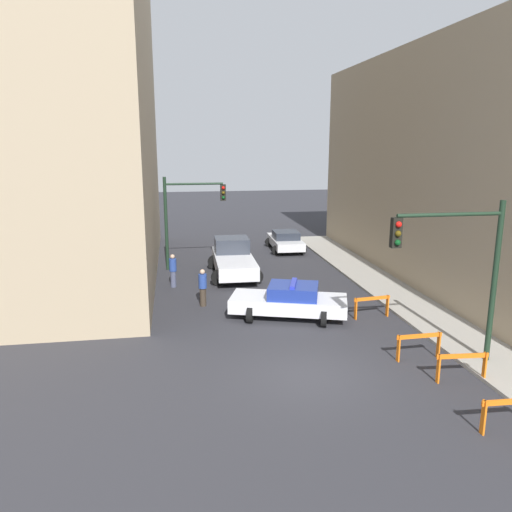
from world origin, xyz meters
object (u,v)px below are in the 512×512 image
object	(u,v)px
police_car	(290,301)
barrier_back	(419,342)
pedestrian_corner	(173,270)
barrier_mid	(462,363)
barrier_corner	(372,303)
white_truck	(233,259)
traffic_light_near	(463,259)
barrier_front	(511,409)
traffic_light_far	(186,209)
parked_car_near	(285,240)
pedestrian_crossing	(203,287)

from	to	relation	value
police_car	barrier_back	world-z (taller)	police_car
pedestrian_corner	barrier_mid	size ratio (longest dim) A/B	1.04
barrier_corner	white_truck	bearing A→B (deg)	121.68
traffic_light_near	barrier_front	xyz separation A→B (m)	(-0.69, -3.73, -2.91)
traffic_light_far	barrier_corner	distance (m)	12.21
traffic_light_near	barrier_corner	world-z (taller)	traffic_light_near
traffic_light_far	white_truck	bearing A→B (deg)	-36.30
parked_car_near	barrier_corner	bearing A→B (deg)	-85.83
parked_car_near	pedestrian_corner	size ratio (longest dim) A/B	2.62
traffic_light_far	white_truck	distance (m)	3.91
pedestrian_corner	barrier_back	bearing A→B (deg)	-41.13
police_car	parked_car_near	world-z (taller)	police_car
police_car	pedestrian_crossing	distance (m)	4.00
pedestrian_crossing	traffic_light_far	bearing A→B (deg)	-106.82
barrier_front	barrier_corner	world-z (taller)	same
police_car	barrier_corner	xyz separation A→B (m)	(3.30, -0.59, -0.11)
pedestrian_corner	barrier_corner	distance (m)	9.92
police_car	pedestrian_corner	world-z (taller)	pedestrian_corner
police_car	white_truck	xyz separation A→B (m)	(-1.45, 7.10, 0.18)
barrier_corner	police_car	bearing A→B (deg)	169.81
pedestrian_corner	barrier_front	xyz separation A→B (m)	(8.15, -14.31, -0.24)
police_car	barrier_front	distance (m)	9.66
pedestrian_corner	parked_car_near	bearing A→B (deg)	55.72
traffic_light_far	barrier_mid	world-z (taller)	traffic_light_far
traffic_light_far	traffic_light_near	bearing A→B (deg)	-60.47
parked_car_near	traffic_light_far	bearing A→B (deg)	-147.61
traffic_light_far	pedestrian_crossing	size ratio (longest dim) A/B	3.13
barrier_corner	pedestrian_corner	bearing A→B (deg)	143.58
parked_car_near	barrier_mid	world-z (taller)	parked_car_near
police_car	barrier_back	distance (m)	5.71
pedestrian_crossing	barrier_corner	bearing A→B (deg)	137.50
traffic_light_near	barrier_front	bearing A→B (deg)	-100.44
parked_car_near	traffic_light_near	bearing A→B (deg)	-83.77
traffic_light_near	barrier_back	world-z (taller)	traffic_light_near
white_truck	barrier_back	xyz separation A→B (m)	(4.71, -11.79, -0.29)
white_truck	parked_car_near	size ratio (longest dim) A/B	1.25
parked_car_near	pedestrian_corner	world-z (taller)	pedestrian_corner
barrier_corner	pedestrian_crossing	bearing A→B (deg)	158.24
parked_car_near	pedestrian_corner	xyz separation A→B (m)	(-7.41, -7.51, 0.19)
barrier_back	barrier_corner	bearing A→B (deg)	89.42
barrier_mid	barrier_back	distance (m)	1.75
parked_car_near	barrier_front	xyz separation A→B (m)	(0.74, -21.82, -0.06)
police_car	white_truck	bearing A→B (deg)	29.74
barrier_front	traffic_light_far	bearing A→B (deg)	112.30
traffic_light_near	pedestrian_crossing	world-z (taller)	traffic_light_near
barrier_corner	barrier_front	bearing A→B (deg)	-88.86
pedestrian_crossing	barrier_mid	world-z (taller)	pedestrian_crossing
police_car	pedestrian_crossing	world-z (taller)	pedestrian_crossing
traffic_light_far	barrier_front	xyz separation A→B (m)	(7.35, -17.91, -2.78)
parked_car_near	barrier_mid	bearing A→B (deg)	-85.15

